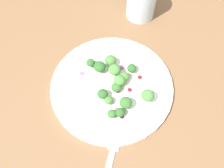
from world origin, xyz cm
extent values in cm
cube|color=brown|center=(0.00, 0.00, -1.00)|extent=(180.00, 180.00, 2.00)
cylinder|color=white|center=(-2.32, -0.42, 0.60)|extent=(28.59, 28.59, 1.20)
torus|color=white|center=(-2.32, -0.42, 1.20)|extent=(27.30, 27.30, 1.00)
cylinder|color=white|center=(-2.32, -0.42, 1.30)|extent=(16.58, 16.58, 0.20)
cylinder|color=#8EB77A|center=(-0.35, -5.82, 2.25)|extent=(1.04, 1.04, 1.04)
ellipsoid|color=#386B2D|center=(-0.35, -5.82, 3.49)|extent=(2.76, 2.76, 2.07)
cylinder|color=#8EB77A|center=(-1.87, 5.73, 2.08)|extent=(1.02, 1.02, 1.02)
ellipsoid|color=#477A38|center=(-1.87, 5.73, 3.31)|extent=(2.73, 2.73, 2.05)
cylinder|color=#ADD18E|center=(-6.64, 5.91, 1.91)|extent=(0.78, 0.78, 0.78)
ellipsoid|color=#2D6028|center=(-6.64, 5.91, 2.85)|extent=(2.08, 2.08, 1.56)
cylinder|color=#ADD18E|center=(5.01, -4.73, 2.28)|extent=(1.08, 1.08, 1.08)
ellipsoid|color=#4C843D|center=(5.01, -4.73, 3.58)|extent=(2.88, 2.88, 2.16)
cylinder|color=#ADD18E|center=(-1.50, -7.60, 1.87)|extent=(0.77, 0.77, 0.77)
ellipsoid|color=#2D6028|center=(-1.50, -7.60, 2.79)|extent=(2.05, 2.05, 1.54)
cylinder|color=#9EC684|center=(2.82, 3.15, 1.84)|extent=(0.83, 0.83, 0.83)
ellipsoid|color=#2D6028|center=(2.82, 3.15, 2.84)|extent=(2.22, 2.22, 1.66)
cylinder|color=#9EC684|center=(-1.48, -1.44, 1.78)|extent=(0.86, 0.86, 0.86)
ellipsoid|color=#386B2D|center=(-1.48, -1.44, 2.81)|extent=(2.28, 2.28, 1.71)
cylinder|color=#ADD18E|center=(-0.54, 0.03, 2.07)|extent=(1.00, 1.00, 1.00)
ellipsoid|color=#4C843D|center=(-0.54, 0.03, 3.27)|extent=(2.67, 2.67, 2.00)
cylinder|color=#ADD18E|center=(-4.63, 4.28, 1.92)|extent=(1.07, 1.07, 1.07)
ellipsoid|color=#2D6028|center=(-4.63, 4.28, 3.20)|extent=(2.84, 2.84, 2.13)
cylinder|color=#ADD18E|center=(0.73, 1.11, 1.80)|extent=(0.90, 0.90, 0.90)
ellipsoid|color=#477A38|center=(0.73, 1.11, 2.88)|extent=(2.39, 2.39, 1.79)
cylinder|color=#ADD18E|center=(-3.56, -4.39, 1.79)|extent=(0.74, 0.74, 0.74)
ellipsoid|color=#477A38|center=(-3.56, -4.39, 2.68)|extent=(1.97, 1.97, 1.48)
cylinder|color=#9EC684|center=(-3.28, -7.58, 1.61)|extent=(0.73, 0.73, 0.73)
ellipsoid|color=#386B2D|center=(-3.28, -7.58, 2.49)|extent=(1.94, 1.94, 1.46)
cylinder|color=#ADD18E|center=(-4.72, -2.85, 1.98)|extent=(0.90, 0.90, 0.90)
ellipsoid|color=#2D6028|center=(-4.72, -2.85, 3.06)|extent=(2.40, 2.40, 1.80)
cylinder|color=#9EC684|center=(-1.34, 2.68, 2.52)|extent=(1.07, 1.07, 1.07)
ellipsoid|color=#4C843D|center=(-1.34, 2.68, 3.81)|extent=(2.85, 2.85, 2.14)
sphere|color=#4C0A14|center=(-1.19, -8.17, 1.73)|extent=(0.99, 0.99, 0.99)
sphere|color=maroon|center=(1.53, -1.87, 1.75)|extent=(0.95, 0.95, 0.95)
sphere|color=maroon|center=(4.36, 0.96, 2.09)|extent=(0.92, 0.92, 0.92)
sphere|color=#4C0A14|center=(-1.27, -1.93, 1.93)|extent=(0.97, 0.97, 0.97)
cube|color=#934C84|center=(0.52, 4.60, 1.49)|extent=(1.34, 1.43, 0.44)
cube|color=#A35B93|center=(-1.83, -6.48, 1.68)|extent=(1.49, 1.34, 0.46)
cube|color=#A35B93|center=(-8.96, 4.03, 1.54)|extent=(1.13, 1.01, 0.33)
cube|color=#934C84|center=(-1.15, 0.64, 1.55)|extent=(1.32, 1.28, 0.60)
cube|color=silver|center=(-3.38, -13.16, 0.25)|extent=(3.53, 4.22, 0.50)
camera|label=1|loc=(-6.06, -29.99, 54.90)|focal=42.52mm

